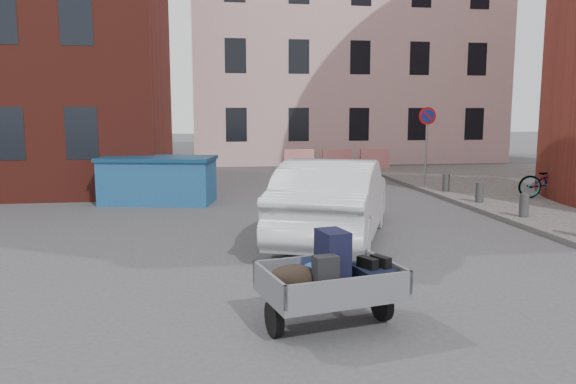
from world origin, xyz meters
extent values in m
plane|color=#38383A|center=(0.00, 0.00, 0.00)|extent=(120.00, 120.00, 0.00)
cube|color=#D6A9A4|center=(6.00, 22.00, 7.00)|extent=(16.00, 8.00, 14.00)
cylinder|color=gray|center=(6.00, 9.50, 1.42)|extent=(0.07, 0.07, 2.60)
cylinder|color=red|center=(6.00, 9.48, 2.47)|extent=(0.60, 0.03, 0.60)
cylinder|color=navy|center=(6.00, 9.46, 2.47)|extent=(0.44, 0.03, 0.44)
cylinder|color=#3A3A3D|center=(6.00, 3.40, 0.40)|extent=(0.22, 0.22, 0.55)
cylinder|color=#3A3A3D|center=(6.00, 5.60, 0.40)|extent=(0.22, 0.22, 0.55)
cylinder|color=#3A3A3D|center=(6.00, 7.80, 0.40)|extent=(0.22, 0.22, 0.55)
cube|color=red|center=(2.50, 15.00, 0.50)|extent=(1.30, 0.18, 1.00)
cube|color=red|center=(4.20, 15.00, 0.50)|extent=(1.30, 0.18, 1.00)
cube|color=red|center=(5.90, 15.00, 0.50)|extent=(1.30, 0.18, 1.00)
cylinder|color=black|center=(-0.77, -2.59, 0.22)|extent=(0.19, 0.45, 0.44)
cylinder|color=black|center=(0.64, -2.28, 0.22)|extent=(0.19, 0.45, 0.44)
cube|color=slate|center=(-0.07, -2.44, 0.46)|extent=(1.80, 1.42, 0.08)
cube|color=slate|center=(-0.83, -2.61, 0.64)|extent=(0.28, 1.08, 0.28)
cube|color=slate|center=(0.70, -2.27, 0.64)|extent=(0.28, 1.08, 0.28)
cube|color=slate|center=(-0.18, -1.92, 0.64)|extent=(1.57, 0.38, 0.28)
cube|color=slate|center=(0.05, -2.96, 0.64)|extent=(1.57, 0.38, 0.28)
cube|color=slate|center=(-0.26, -1.56, 0.40)|extent=(0.23, 0.70, 0.06)
cube|color=black|center=(-0.03, -2.38, 0.85)|extent=(0.39, 0.50, 0.70)
cube|color=black|center=(0.44, -2.43, 0.62)|extent=(0.52, 0.67, 0.25)
ellipsoid|color=black|center=(-0.54, -2.60, 0.68)|extent=(0.66, 0.48, 0.36)
cube|color=black|center=(-0.19, -2.72, 0.74)|extent=(0.31, 0.24, 0.48)
ellipsoid|color=blue|center=(-0.19, -2.11, 0.62)|extent=(0.42, 0.37, 0.24)
cube|color=black|center=(0.38, -2.49, 0.81)|extent=(0.22, 0.29, 0.13)
cube|color=black|center=(0.55, -2.46, 0.81)|extent=(0.22, 0.29, 0.13)
cube|color=#1C5185|center=(-2.86, 7.55, 0.62)|extent=(3.34, 2.16, 1.24)
cube|color=navy|center=(-2.86, 7.55, 1.29)|extent=(3.46, 2.28, 0.10)
imported|color=silver|center=(1.06, 2.21, 0.84)|extent=(3.54, 5.37, 1.67)
imported|color=black|center=(8.44, 6.01, 0.63)|extent=(2.03, 0.92, 1.03)
camera|label=1|loc=(-1.54, -8.83, 2.61)|focal=35.00mm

